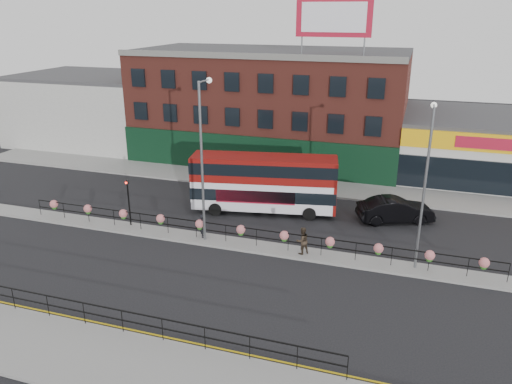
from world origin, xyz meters
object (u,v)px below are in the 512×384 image
(pedestrian_b, at_px, (302,241))
(lamp_column_west, at_px, (203,148))
(pedestrian_a, at_px, (203,226))
(double_decker_bus, at_px, (264,178))
(car, at_px, (395,210))
(lamp_column_east, at_px, (426,175))

(pedestrian_b, relative_size, lamp_column_west, 0.17)
(pedestrian_b, bearing_deg, pedestrian_a, -46.91)
(pedestrian_a, bearing_deg, double_decker_bus, -43.78)
(pedestrian_a, height_order, lamp_column_west, lamp_column_west)
(double_decker_bus, height_order, pedestrian_a, double_decker_bus)
(car, height_order, pedestrian_a, car)
(double_decker_bus, height_order, lamp_column_west, lamp_column_west)
(double_decker_bus, distance_m, lamp_column_east, 12.21)
(car, height_order, lamp_column_east, lamp_column_east)
(double_decker_bus, relative_size, pedestrian_a, 6.91)
(double_decker_bus, distance_m, pedestrian_b, 7.38)
(double_decker_bus, bearing_deg, lamp_column_east, -26.80)
(double_decker_bus, distance_m, pedestrian_a, 6.27)
(double_decker_bus, bearing_deg, car, 7.02)
(pedestrian_b, relative_size, lamp_column_east, 0.19)
(double_decker_bus, distance_m, lamp_column_west, 6.93)
(car, distance_m, lamp_column_east, 8.11)
(car, distance_m, pedestrian_b, 8.55)
(pedestrian_a, xyz_separation_m, pedestrian_b, (6.51, -0.31, 0.08))
(pedestrian_b, bearing_deg, car, -169.12)
(lamp_column_east, bearing_deg, double_decker_bus, 153.20)
(car, bearing_deg, pedestrian_b, 123.17)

